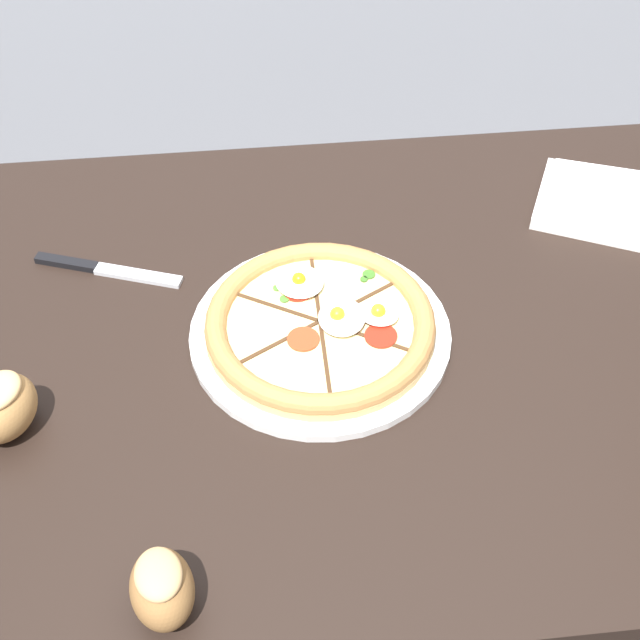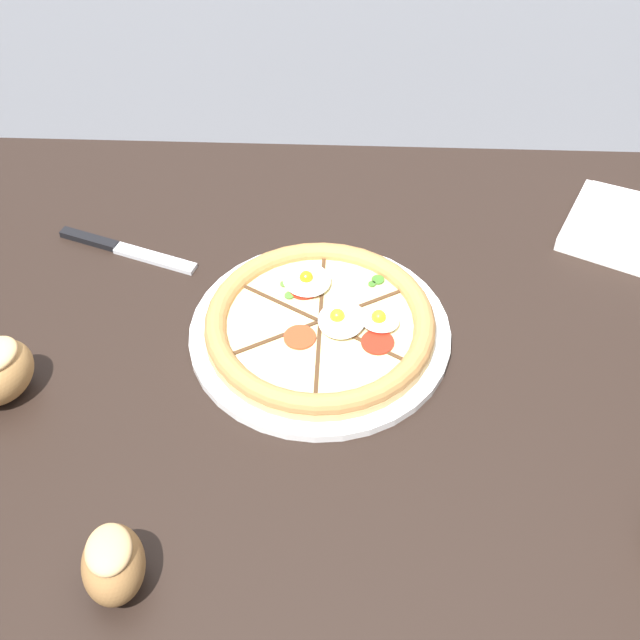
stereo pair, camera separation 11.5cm
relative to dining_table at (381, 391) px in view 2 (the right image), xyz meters
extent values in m
plane|color=#2D2826|center=(0.00, 0.00, -0.67)|extent=(12.00, 12.00, 0.00)
cube|color=black|center=(0.00, 0.00, 0.09)|extent=(1.30, 0.87, 0.03)
cube|color=black|center=(-0.60, 0.38, -0.29)|extent=(0.06, 0.06, 0.75)
cylinder|color=white|center=(-0.09, 0.00, 0.11)|extent=(0.34, 0.34, 0.01)
cylinder|color=tan|center=(-0.09, 0.00, 0.13)|extent=(0.30, 0.30, 0.01)
cylinder|color=beige|center=(-0.09, 0.00, 0.13)|extent=(0.25, 0.25, 0.00)
torus|color=#B27A42|center=(-0.09, 0.00, 0.14)|extent=(0.30, 0.30, 0.03)
cube|color=#472D19|center=(-0.09, 0.07, 0.14)|extent=(0.01, 0.13, 0.00)
cube|color=#472D19|center=(-0.14, 0.03, 0.14)|extent=(0.11, 0.07, 0.00)
cube|color=#472D19|center=(-0.14, -0.03, 0.14)|extent=(0.11, 0.07, 0.00)
cube|color=#472D19|center=(-0.09, -0.06, 0.14)|extent=(0.01, 0.13, 0.00)
cube|color=#472D19|center=(-0.03, -0.03, 0.14)|extent=(0.11, 0.07, 0.00)
cube|color=#472D19|center=(-0.03, 0.03, 0.14)|extent=(0.11, 0.07, 0.00)
cylinder|color=red|center=(-0.11, 0.06, 0.14)|extent=(0.04, 0.04, 0.00)
cylinder|color=red|center=(-0.11, -0.03, 0.14)|extent=(0.04, 0.04, 0.00)
cylinder|color=red|center=(-0.01, -0.03, 0.14)|extent=(0.04, 0.04, 0.00)
ellipsoid|color=white|center=(-0.01, 0.00, 0.14)|extent=(0.06, 0.06, 0.01)
sphere|color=#F4AD1E|center=(-0.01, 0.00, 0.15)|extent=(0.02, 0.02, 0.02)
ellipsoid|color=white|center=(-0.11, 0.07, 0.14)|extent=(0.09, 0.09, 0.01)
sphere|color=orange|center=(-0.11, 0.07, 0.15)|extent=(0.02, 0.02, 0.02)
ellipsoid|color=white|center=(-0.06, 0.00, 0.14)|extent=(0.07, 0.08, 0.01)
sphere|color=#F4AD1E|center=(-0.06, 0.00, 0.15)|extent=(0.02, 0.02, 0.02)
cylinder|color=#477A2D|center=(-0.13, 0.05, 0.14)|extent=(0.01, 0.01, 0.00)
cylinder|color=#477A2D|center=(-0.14, 0.07, 0.14)|extent=(0.01, 0.01, 0.00)
cylinder|color=#386B23|center=(-0.01, 0.08, 0.14)|extent=(0.02, 0.02, 0.00)
cylinder|color=#386B23|center=(-0.02, 0.07, 0.14)|extent=(0.01, 0.01, 0.00)
cube|color=white|center=(0.37, 0.22, 0.12)|extent=(0.24, 0.22, 0.02)
cube|color=white|center=(0.37, 0.22, 0.14)|extent=(0.19, 0.18, 0.02)
ellipsoid|color=olive|center=(-0.28, -0.36, 0.14)|extent=(0.08, 0.10, 0.07)
ellipsoid|color=tan|center=(-0.28, -0.36, 0.18)|extent=(0.06, 0.07, 0.02)
ellipsoid|color=#B27F47|center=(-0.47, -0.11, 0.15)|extent=(0.10, 0.11, 0.08)
cube|color=silver|center=(-0.33, 0.14, 0.11)|extent=(0.13, 0.06, 0.01)
cube|color=black|center=(-0.43, 0.18, 0.11)|extent=(0.09, 0.05, 0.01)
camera|label=1|loc=(-0.17, -0.79, 0.97)|focal=50.00mm
camera|label=2|loc=(-0.06, -0.80, 0.97)|focal=50.00mm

